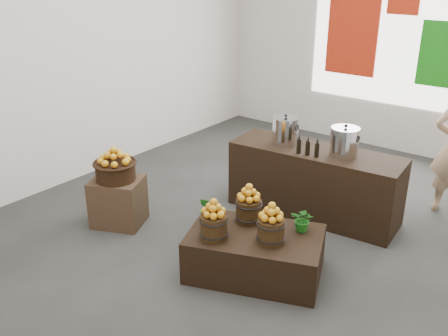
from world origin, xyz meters
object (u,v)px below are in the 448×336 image
Objects in this scene: wicker_basket at (115,171)px; counter at (314,182)px; display_table at (255,254)px; stock_pot_left at (285,131)px; crate at (118,202)px; stock_pot_center at (344,143)px.

counter reaches higher than wicker_basket.
counter reaches higher than display_table.
display_table is at bearing -68.28° from stock_pot_left.
crate reaches higher than display_table.
counter is (1.78, 1.71, 0.14)m from crate.
crate is 2.84m from stock_pot_center.
crate is 1.80× the size of stock_pot_left.
wicker_basket is 0.35× the size of display_table.
display_table is 0.63× the size of counter.
wicker_basket is at bearing -140.60° from stock_pot_center.
display_table is at bearing 4.26° from crate.
display_table is at bearing -88.77° from counter.
wicker_basket is 2.17m from stock_pot_left.
stock_pot_left reaches higher than wicker_basket.
wicker_basket is (0.00, 0.00, 0.41)m from crate.
wicker_basket is 0.22× the size of counter.
wicker_basket is at bearing -128.72° from stock_pot_left.
display_table is 1.59m from counter.
stock_pot_left is at bearing 90.23° from display_table.
wicker_basket is 1.44× the size of stock_pot_center.
display_table is 4.09× the size of stock_pot_center.
stock_pot_center is at bearing 62.44° from display_table.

